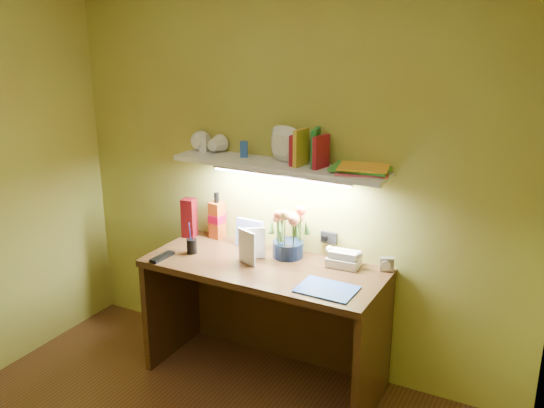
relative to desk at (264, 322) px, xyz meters
The scene contains 13 objects.
desk is the anchor object (origin of this frame).
flower_bouquet 0.57m from the desk, 69.85° to the left, with size 0.20×0.20×0.32m, color black, non-canonical shape.
telephone 0.63m from the desk, 25.72° to the left, with size 0.18×0.14×0.11m, color silver, non-canonical shape.
desk_clock 0.81m from the desk, 21.06° to the left, with size 0.08×0.04×0.08m, color #BAB9BE.
whisky_bottle 0.75m from the desk, 152.83° to the left, with size 0.08×0.08×0.30m, color #BA4815, non-canonical shape.
whisky_box 0.84m from the desk, 164.53° to the left, with size 0.08×0.08×0.25m, color #51080B.
pen_cup 0.65m from the desk, behind, with size 0.06×0.06×0.15m, color black.
art_card 0.55m from the desk, 136.93° to the left, with size 0.18×0.04×0.18m, color white, non-canonical shape.
tv_remote 0.72m from the desk, 160.62° to the right, with size 0.05×0.17×0.02m, color black.
blue_folder 0.60m from the desk, 17.02° to the right, with size 0.30×0.22×0.01m, color blue.
desk_book_a 0.50m from the desk, behind, with size 0.14×0.02×0.19m, color white.
desk_book_b 0.51m from the desk, behind, with size 0.15×0.02×0.20m, color white.
wall_shelf 0.98m from the desk, 89.02° to the left, with size 1.31×0.31×0.25m.
Camera 1 is at (1.55, -1.63, 2.15)m, focal length 40.00 mm.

